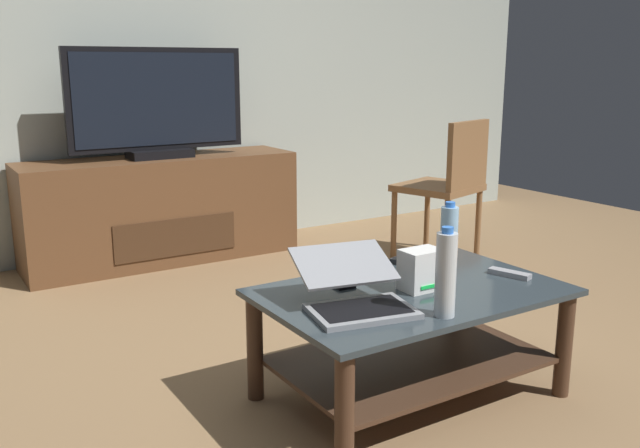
{
  "coord_description": "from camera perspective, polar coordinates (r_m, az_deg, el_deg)",
  "views": [
    {
      "loc": [
        -1.39,
        -1.88,
        1.2
      ],
      "look_at": [
        0.05,
        0.41,
        0.57
      ],
      "focal_mm": 38.46,
      "sensor_mm": 36.0,
      "label": 1
    }
  ],
  "objects": [
    {
      "name": "back_wall",
      "position": [
        4.58,
        -14.92,
        15.26
      ],
      "size": [
        6.4,
        0.12,
        2.8
      ],
      "primitive_type": "cube",
      "color": "#A8B2A8",
      "rests_on": "ground"
    },
    {
      "name": "television",
      "position": [
        4.25,
        -13.37,
        9.57
      ],
      "size": [
        1.07,
        0.2,
        0.65
      ],
      "color": "black",
      "rests_on": "media_cabinet"
    },
    {
      "name": "coffee_table",
      "position": [
        2.52,
        7.58,
        -8.22
      ],
      "size": [
        1.07,
        0.68,
        0.42
      ],
      "color": "#2D383D",
      "rests_on": "ground"
    },
    {
      "name": "cell_phone",
      "position": [
        2.51,
        1.49,
        -4.91
      ],
      "size": [
        0.08,
        0.14,
        0.01
      ],
      "primitive_type": "cube",
      "rotation": [
        0.0,
        0.0,
        -0.04
      ],
      "color": "black",
      "rests_on": "coffee_table"
    },
    {
      "name": "water_bottle_near",
      "position": [
        2.2,
        10.42,
        -4.12
      ],
      "size": [
        0.07,
        0.07,
        0.29
      ],
      "color": "silver",
      "rests_on": "coffee_table"
    },
    {
      "name": "ground_plane",
      "position": [
        2.63,
        3.99,
        -14.0
      ],
      "size": [
        7.68,
        7.68,
        0.0
      ],
      "primitive_type": "plane",
      "color": "olive"
    },
    {
      "name": "water_bottle_far",
      "position": [
        2.71,
        10.67,
        -1.1
      ],
      "size": [
        0.07,
        0.07,
        0.27
      ],
      "color": "#99C6E5",
      "rests_on": "coffee_table"
    },
    {
      "name": "media_cabinet",
      "position": [
        4.35,
        -13.02,
        1.21
      ],
      "size": [
        1.67,
        0.47,
        0.65
      ],
      "color": "brown",
      "rests_on": "ground"
    },
    {
      "name": "laptop",
      "position": [
        2.26,
        2.88,
        -5.63
      ],
      "size": [
        0.4,
        0.44,
        0.17
      ],
      "color": "gray",
      "rests_on": "coffee_table"
    },
    {
      "name": "dining_chair",
      "position": [
        4.27,
        10.67,
        3.54
      ],
      "size": [
        0.55,
        0.55,
        0.87
      ],
      "color": "brown",
      "rests_on": "ground"
    },
    {
      "name": "tv_remote",
      "position": [
        2.76,
        7.43,
        -3.26
      ],
      "size": [
        0.09,
        0.17,
        0.02
      ],
      "primitive_type": "cube",
      "rotation": [
        0.0,
        0.0,
        0.33
      ],
      "color": "#2D2D30",
      "rests_on": "coffee_table"
    },
    {
      "name": "router_box",
      "position": [
        2.46,
        8.43,
        -3.78
      ],
      "size": [
        0.14,
        0.11,
        0.15
      ],
      "color": "white",
      "rests_on": "coffee_table"
    },
    {
      "name": "soundbar_remote",
      "position": [
        2.7,
        15.49,
        -4.0
      ],
      "size": [
        0.09,
        0.17,
        0.02
      ],
      "primitive_type": "cube",
      "rotation": [
        0.0,
        0.0,
        0.32
      ],
      "color": "#99999E",
      "rests_on": "coffee_table"
    }
  ]
}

